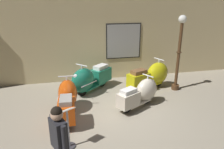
# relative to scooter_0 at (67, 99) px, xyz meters

# --- Properties ---
(ground_plane) EXTENTS (60.00, 60.00, 0.00)m
(ground_plane) POSITION_rel_scooter_0_xyz_m (1.41, -0.44, -0.49)
(ground_plane) COLOR gray
(showroom_back_wall) EXTENTS (18.00, 0.63, 3.42)m
(showroom_back_wall) POSITION_rel_scooter_0_xyz_m (1.25, 2.81, 1.22)
(showroom_back_wall) COLOR #CCB784
(showroom_back_wall) RESTS_ON ground
(scooter_0) EXTENTS (0.61, 1.79, 1.08)m
(scooter_0) POSITION_rel_scooter_0_xyz_m (0.00, 0.00, 0.00)
(scooter_0) COLOR black
(scooter_0) RESTS_ON ground
(scooter_1) EXTENTS (1.74, 1.62, 1.13)m
(scooter_1) POSITION_rel_scooter_0_xyz_m (0.78, 1.41, 0.02)
(scooter_1) COLOR black
(scooter_1) RESTS_ON ground
(scooter_2) EXTENTS (1.59, 1.16, 0.96)m
(scooter_2) POSITION_rel_scooter_0_xyz_m (2.25, 0.02, -0.05)
(scooter_2) COLOR black
(scooter_2) RESTS_ON ground
(scooter_3) EXTENTS (1.88, 1.17, 1.11)m
(scooter_3) POSITION_rel_scooter_0_xyz_m (3.14, 1.28, 0.02)
(scooter_3) COLOR black
(scooter_3) RESTS_ON ground
(lamppost) EXTENTS (0.28, 0.28, 2.71)m
(lamppost) POSITION_rel_scooter_0_xyz_m (3.98, 0.99, 0.98)
(lamppost) COLOR #472D19
(lamppost) RESTS_ON ground
(visitor_0) EXTENTS (0.35, 0.48, 1.54)m
(visitor_0) POSITION_rel_scooter_0_xyz_m (-0.15, -2.48, 0.40)
(visitor_0) COLOR black
(visitor_0) RESTS_ON ground
(info_stanchion) EXTENTS (0.39, 0.36, 1.00)m
(info_stanchion) POSITION_rel_scooter_0_xyz_m (-0.01, -1.51, -0.08)
(info_stanchion) COLOR #333338
(info_stanchion) RESTS_ON ground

